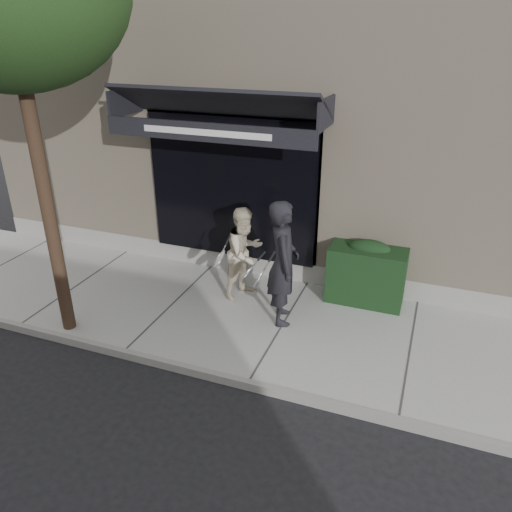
% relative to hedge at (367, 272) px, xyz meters
% --- Properties ---
extents(ground, '(80.00, 80.00, 0.00)m').
position_rel_hedge_xyz_m(ground, '(-1.10, -1.25, -0.66)').
color(ground, black).
rests_on(ground, ground).
extents(sidewalk, '(20.00, 3.00, 0.12)m').
position_rel_hedge_xyz_m(sidewalk, '(-1.10, -1.25, -0.60)').
color(sidewalk, '#999994').
rests_on(sidewalk, ground).
extents(curb, '(20.00, 0.10, 0.14)m').
position_rel_hedge_xyz_m(curb, '(-1.10, -2.80, -0.59)').
color(curb, gray).
rests_on(curb, ground).
extents(building_facade, '(14.30, 8.04, 5.64)m').
position_rel_hedge_xyz_m(building_facade, '(-1.11, 3.71, 2.08)').
color(building_facade, '#C6B297').
rests_on(building_facade, ground).
extents(hedge, '(1.30, 0.70, 1.14)m').
position_rel_hedge_xyz_m(hedge, '(0.00, 0.00, 0.00)').
color(hedge, black).
rests_on(hedge, sidewalk).
extents(pedestrian_front, '(0.93, 0.98, 2.06)m').
position_rel_hedge_xyz_m(pedestrian_front, '(-1.17, -1.13, 0.49)').
color(pedestrian_front, black).
rests_on(pedestrian_front, sidewalk).
extents(pedestrian_back, '(0.88, 1.01, 1.65)m').
position_rel_hedge_xyz_m(pedestrian_back, '(-2.04, -0.57, 0.29)').
color(pedestrian_back, beige).
rests_on(pedestrian_back, sidewalk).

